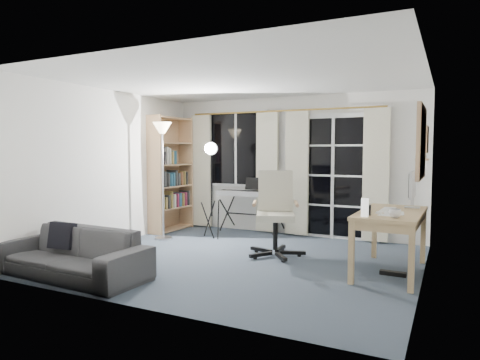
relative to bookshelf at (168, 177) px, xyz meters
The scene contains 17 objects.
floor 2.70m from the bookshelf, 31.94° to the right, with size 4.50×4.00×0.02m, color #394753.
window 1.36m from the bookshelf, 30.99° to the left, with size 1.20×0.08×1.40m.
french_door 2.95m from the bookshelf, 12.67° to the left, with size 1.32×0.09×2.11m.
curtains 2.07m from the bookshelf, 15.57° to the left, with size 3.60×0.07×2.13m.
bookshelf is the anchor object (origin of this frame).
torchiere_lamp 0.97m from the bookshelf, 60.45° to the right, with size 0.31×0.31×1.93m.
keyboard_piano 1.60m from the bookshelf, 13.68° to the left, with size 1.28×0.65×0.92m.
studio_light 1.17m from the bookshelf, 15.29° to the right, with size 0.38×0.38×1.64m.
office_chair 2.56m from the bookshelf, 18.25° to the right, with size 0.82×0.80×1.18m.
desk 4.16m from the bookshelf, 15.09° to the right, with size 0.74×1.41×0.74m.
monitor 4.25m from the bookshelf, ahead, with size 0.18×0.54×0.47m.
desk_clutter 4.17m from the bookshelf, 18.34° to the right, with size 0.45×0.84×0.94m.
mug 4.40m from the bookshelf, 21.04° to the right, with size 0.12×0.10×0.12m, color silver.
wall_mirror 4.69m from the bookshelf, 21.08° to the right, with size 0.04×0.94×0.74m.
framed_print 4.47m from the bookshelf, 10.10° to the right, with size 0.03×0.42×0.32m.
wall_shelf 4.32m from the bookshelf, ahead, with size 0.16×0.30×0.18m.
sofa 3.02m from the bookshelf, 76.38° to the right, with size 1.93×0.63×0.74m.
Camera 1 is at (2.50, -5.08, 1.47)m, focal length 32.00 mm.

